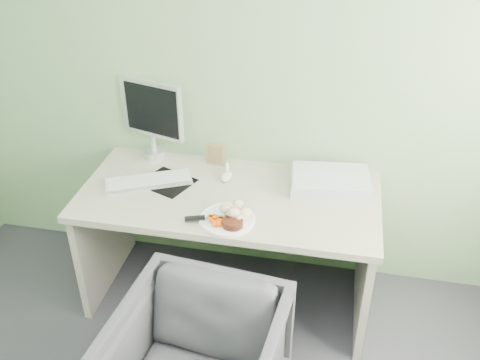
% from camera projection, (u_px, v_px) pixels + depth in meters
% --- Properties ---
extents(wall_back, '(3.50, 0.00, 3.50)m').
position_uv_depth(wall_back, '(242.00, 59.00, 2.84)').
color(wall_back, gray).
rests_on(wall_back, floor).
extents(desk, '(1.60, 0.75, 0.73)m').
position_uv_depth(desk, '(229.00, 222.00, 2.95)').
color(desk, '#B8B39A').
rests_on(desk, floor).
extents(plate, '(0.28, 0.28, 0.01)m').
position_uv_depth(plate, '(227.00, 220.00, 2.65)').
color(plate, white).
rests_on(plate, desk).
extents(steak, '(0.13, 0.13, 0.03)m').
position_uv_depth(steak, '(233.00, 223.00, 2.59)').
color(steak, black).
rests_on(steak, plate).
extents(potato_pile, '(0.15, 0.13, 0.07)m').
position_uv_depth(potato_pile, '(235.00, 210.00, 2.64)').
color(potato_pile, '#A87D52').
rests_on(potato_pile, plate).
extents(carrot_heap, '(0.08, 0.08, 0.05)m').
position_uv_depth(carrot_heap, '(215.00, 219.00, 2.60)').
color(carrot_heap, '#FF5105').
rests_on(carrot_heap, plate).
extents(steak_knife, '(0.25, 0.10, 0.02)m').
position_uv_depth(steak_knife, '(203.00, 218.00, 2.63)').
color(steak_knife, silver).
rests_on(steak_knife, plate).
extents(mousepad, '(0.33, 0.31, 0.00)m').
position_uv_depth(mousepad, '(167.00, 182.00, 2.95)').
color(mousepad, black).
rests_on(mousepad, desk).
extents(keyboard, '(0.48, 0.32, 0.02)m').
position_uv_depth(keyboard, '(149.00, 181.00, 2.93)').
color(keyboard, white).
rests_on(keyboard, desk).
extents(computer_mouse, '(0.07, 0.11, 0.04)m').
position_uv_depth(computer_mouse, '(226.00, 177.00, 2.97)').
color(computer_mouse, white).
rests_on(computer_mouse, desk).
extents(photo_frame, '(0.11, 0.02, 0.14)m').
position_uv_depth(photo_frame, '(215.00, 154.00, 3.08)').
color(photo_frame, '#A4804C').
rests_on(photo_frame, desk).
extents(eyedrop_bottle, '(0.02, 0.02, 0.06)m').
position_uv_depth(eyedrop_bottle, '(227.00, 166.00, 3.04)').
color(eyedrop_bottle, white).
rests_on(eyedrop_bottle, desk).
extents(scanner, '(0.46, 0.33, 0.07)m').
position_uv_depth(scanner, '(330.00, 181.00, 2.90)').
color(scanner, '#B5B8BD').
rests_on(scanner, desk).
extents(monitor, '(0.39, 0.16, 0.48)m').
position_uv_depth(monitor, '(152.00, 116.00, 3.06)').
color(monitor, silver).
rests_on(monitor, desk).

